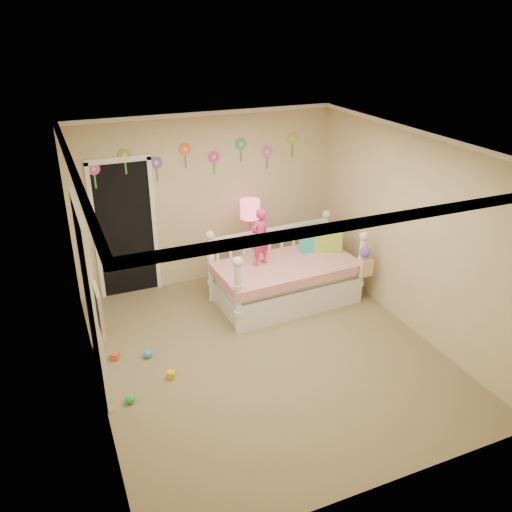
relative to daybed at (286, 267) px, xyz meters
name	(u,v)px	position (x,y,z in m)	size (l,w,h in m)	color
floor	(267,352)	(-0.77, -1.09, -0.55)	(4.00, 4.50, 0.01)	#7F684C
ceiling	(269,144)	(-0.77, -1.09, 2.05)	(4.00, 4.50, 0.01)	white
back_wall	(207,199)	(-0.77, 1.16, 0.75)	(4.00, 0.01, 2.60)	tan
left_wall	(87,290)	(-2.77, -1.09, 0.75)	(0.01, 4.50, 2.60)	tan
right_wall	(411,232)	(1.23, -1.09, 0.75)	(0.01, 4.50, 2.60)	tan
crown_molding	(269,147)	(-0.77, -1.09, 2.02)	(4.00, 4.50, 0.06)	white
daybed	(286,267)	(0.00, 0.00, 0.00)	(2.03, 1.09, 1.10)	white
pillow_turquoise	(312,239)	(0.54, 0.23, 0.25)	(0.37, 0.13, 0.37)	#25BAB0
pillow_lime	(328,239)	(0.76, 0.14, 0.26)	(0.41, 0.15, 0.39)	#99C83C
child	(260,237)	(-0.36, 0.11, 0.48)	(0.30, 0.20, 0.83)	#E23374
nightstand	(250,262)	(-0.26, 0.72, -0.20)	(0.42, 0.32, 0.71)	white
table_lamp	(250,214)	(-0.26, 0.72, 0.59)	(0.30, 0.30, 0.65)	#DC1D5C
closet_doorway	(125,228)	(-2.02, 1.14, 0.48)	(0.90, 0.04, 2.07)	black
flower_decals	(200,158)	(-0.86, 1.14, 1.39)	(3.40, 0.02, 0.50)	#B2668C
mirror_closet	(91,298)	(-2.73, -0.79, 0.50)	(0.07, 1.30, 2.10)	white
wall_picture	(99,311)	(-2.74, -1.99, 1.00)	(0.05, 0.34, 0.42)	white
hanging_bag	(365,263)	(0.97, -0.53, 0.12)	(0.20, 0.16, 0.36)	beige
toy_scatter	(144,374)	(-2.28, -1.00, -0.50)	(0.80, 1.30, 0.11)	#996666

